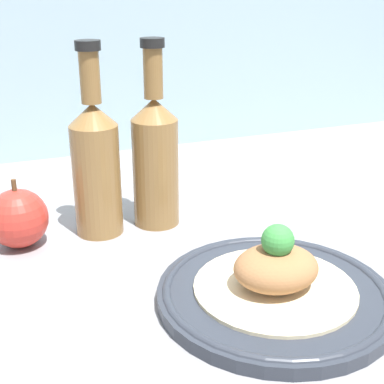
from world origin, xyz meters
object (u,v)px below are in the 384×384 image
Objects in this scene: plated_food at (276,271)px; apple at (18,218)px; plate at (274,294)px; cider_bottle_left at (96,164)px; cider_bottle_right at (155,157)px.

plated_food is 1.90× the size of apple.
cider_bottle_left reaches higher than plate.
cider_bottle_right is 19.69cm from apple.
plated_food reaches higher than plate.
cider_bottle_left is at bearing 119.30° from plated_food.
cider_bottle_left is 12.13cm from apple.
apple is at bearing -179.04° from cider_bottle_right.
plate is at bearing -44.68° from apple.
plated_food is at bearing -44.68° from apple.
plated_food is at bearing -60.70° from cider_bottle_left.
plate is at bearing -60.70° from cider_bottle_left.
plate is 1.45× the size of plated_food.
plate is 33.98cm from apple.
cider_bottle_left is (-13.54, 24.12, 8.90)cm from plate.
plate is 2.80cm from plated_food.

